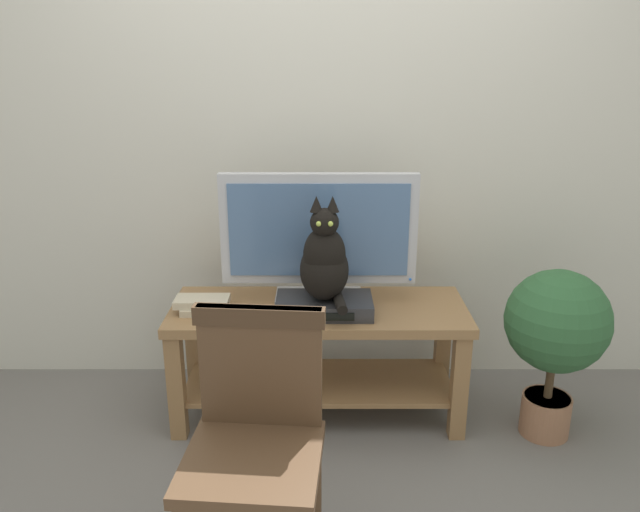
{
  "coord_description": "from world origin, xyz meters",
  "views": [
    {
      "loc": [
        0.01,
        -2.17,
        1.66
      ],
      "look_at": [
        -0.0,
        0.41,
        0.8
      ],
      "focal_mm": 35.27,
      "sensor_mm": 36.0,
      "label": 1
    }
  ],
  "objects_px": {
    "cat": "(327,261)",
    "tv_stand": "(320,339)",
    "media_box": "(326,306)",
    "wooden_chair": "(258,430)",
    "book_stack": "(205,304)",
    "potted_plant": "(559,331)",
    "tv": "(320,235)"
  },
  "relations": [
    {
      "from": "media_box",
      "to": "cat",
      "type": "height_order",
      "value": "cat"
    },
    {
      "from": "tv_stand",
      "to": "media_box",
      "type": "xyz_separation_m",
      "value": [
        0.03,
        -0.07,
        0.2
      ]
    },
    {
      "from": "media_box",
      "to": "tv_stand",
      "type": "bearing_deg",
      "value": 112.2
    },
    {
      "from": "tv",
      "to": "potted_plant",
      "type": "xyz_separation_m",
      "value": [
        1.02,
        -0.25,
        -0.35
      ]
    },
    {
      "from": "book_stack",
      "to": "wooden_chair",
      "type": "bearing_deg",
      "value": -70.47
    },
    {
      "from": "cat",
      "to": "wooden_chair",
      "type": "relative_size",
      "value": 0.52
    },
    {
      "from": "book_stack",
      "to": "potted_plant",
      "type": "xyz_separation_m",
      "value": [
        1.54,
        -0.13,
        -0.07
      ]
    },
    {
      "from": "tv_stand",
      "to": "cat",
      "type": "distance_m",
      "value": 0.42
    },
    {
      "from": "tv_stand",
      "to": "book_stack",
      "type": "relative_size",
      "value": 5.63
    },
    {
      "from": "cat",
      "to": "media_box",
      "type": "bearing_deg",
      "value": 94.31
    },
    {
      "from": "tv_stand",
      "to": "tv",
      "type": "relative_size",
      "value": 1.52
    },
    {
      "from": "cat",
      "to": "tv_stand",
      "type": "bearing_deg",
      "value": 109.4
    },
    {
      "from": "wooden_chair",
      "to": "potted_plant",
      "type": "height_order",
      "value": "wooden_chair"
    },
    {
      "from": "tv_stand",
      "to": "cat",
      "type": "bearing_deg",
      "value": -70.6
    },
    {
      "from": "tv",
      "to": "media_box",
      "type": "xyz_separation_m",
      "value": [
        0.03,
        -0.14,
        -0.28
      ]
    },
    {
      "from": "wooden_chair",
      "to": "book_stack",
      "type": "distance_m",
      "value": 0.97
    },
    {
      "from": "cat",
      "to": "wooden_chair",
      "type": "bearing_deg",
      "value": -103.93
    },
    {
      "from": "tv_stand",
      "to": "wooden_chair",
      "type": "distance_m",
      "value": 0.99
    },
    {
      "from": "tv",
      "to": "media_box",
      "type": "bearing_deg",
      "value": -78.99
    },
    {
      "from": "wooden_chair",
      "to": "media_box",
      "type": "bearing_deg",
      "value": 76.34
    },
    {
      "from": "tv_stand",
      "to": "cat",
      "type": "xyz_separation_m",
      "value": [
        0.03,
        -0.08,
        0.41
      ]
    },
    {
      "from": "cat",
      "to": "wooden_chair",
      "type": "height_order",
      "value": "cat"
    },
    {
      "from": "media_box",
      "to": "wooden_chair",
      "type": "xyz_separation_m",
      "value": [
        -0.22,
        -0.89,
        -0.04
      ]
    },
    {
      "from": "media_box",
      "to": "tv",
      "type": "bearing_deg",
      "value": 101.01
    },
    {
      "from": "cat",
      "to": "potted_plant",
      "type": "relative_size",
      "value": 0.61
    },
    {
      "from": "wooden_chair",
      "to": "book_stack",
      "type": "xyz_separation_m",
      "value": [
        -0.32,
        0.91,
        0.04
      ]
    },
    {
      "from": "tv_stand",
      "to": "wooden_chair",
      "type": "height_order",
      "value": "wooden_chair"
    },
    {
      "from": "cat",
      "to": "wooden_chair",
      "type": "distance_m",
      "value": 0.94
    },
    {
      "from": "tv",
      "to": "cat",
      "type": "distance_m",
      "value": 0.18
    },
    {
      "from": "tv",
      "to": "cat",
      "type": "relative_size",
      "value": 1.87
    },
    {
      "from": "tv_stand",
      "to": "potted_plant",
      "type": "xyz_separation_m",
      "value": [
        1.02,
        -0.17,
        0.13
      ]
    },
    {
      "from": "tv_stand",
      "to": "wooden_chair",
      "type": "xyz_separation_m",
      "value": [
        -0.19,
        -0.96,
        0.16
      ]
    }
  ]
}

